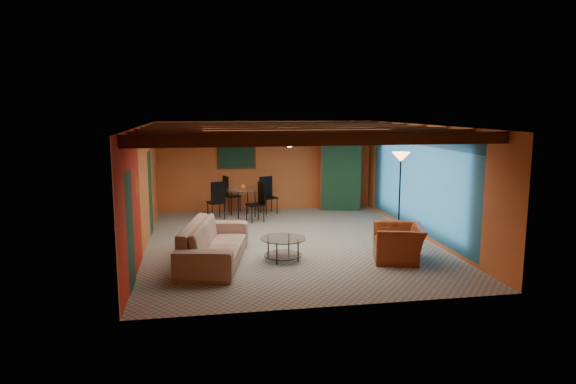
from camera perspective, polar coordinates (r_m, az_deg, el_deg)
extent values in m
cube|color=gray|center=(12.07, 0.17, -5.55)|extent=(6.50, 8.00, 0.01)
cube|color=silver|center=(11.67, 0.17, 7.37)|extent=(6.50, 8.00, 0.01)
cube|color=#C6602D|center=(15.72, -2.42, 2.92)|extent=(6.50, 0.02, 2.70)
cube|color=#A42012|center=(11.67, -15.73, 0.36)|extent=(0.02, 8.00, 2.70)
cube|color=#2B697E|center=(12.77, 14.67, 1.15)|extent=(0.02, 8.00, 2.70)
imported|color=#8F6D5C|center=(10.57, -8.13, -5.54)|extent=(1.61, 2.91, 0.80)
imported|color=maroon|center=(10.84, 12.10, -5.51)|extent=(1.23, 1.33, 0.72)
cube|color=brown|center=(15.91, 5.62, 1.67)|extent=(1.24, 0.82, 1.99)
cube|color=black|center=(15.55, -5.70, 3.93)|extent=(1.05, 0.03, 0.65)
imported|color=#26661E|center=(15.79, 5.69, 6.17)|extent=(0.58, 0.54, 0.51)
imported|color=orange|center=(14.76, -5.02, 1.82)|extent=(0.18, 0.18, 0.17)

